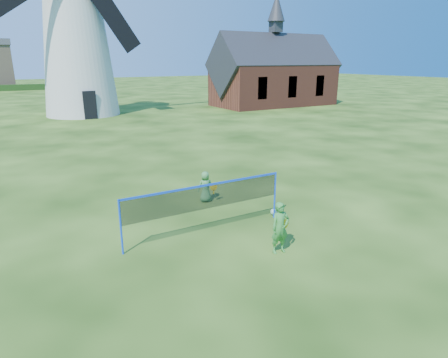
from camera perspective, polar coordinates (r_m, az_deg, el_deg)
The scene contains 7 objects.
ground at distance 11.69m, azimuth 0.37°, elevation -7.82°, with size 220.00×220.00×0.00m, color black.
windmill at distance 38.85m, azimuth -21.10°, elevation 19.08°, with size 14.42×6.59×19.94m.
chapel at distance 45.09m, azimuth 7.43°, elevation 15.03°, with size 13.98×6.78×11.82m.
badminton_net at distance 11.13m, azimuth -2.72°, elevation -2.81°, with size 5.05×0.05×1.55m.
player_girl at distance 10.34m, azimuth 8.33°, elevation -7.18°, with size 0.69×0.39×1.41m.
player_boy at distance 13.92m, azimuth -2.76°, elevation -1.15°, with size 0.66×0.46×1.13m.
play_ball at distance 12.95m, azimuth 7.37°, elevation -4.86°, with size 0.22×0.22×0.22m, color green.
Camera 1 is at (-5.34, -9.14, 4.95)m, focal length 30.84 mm.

